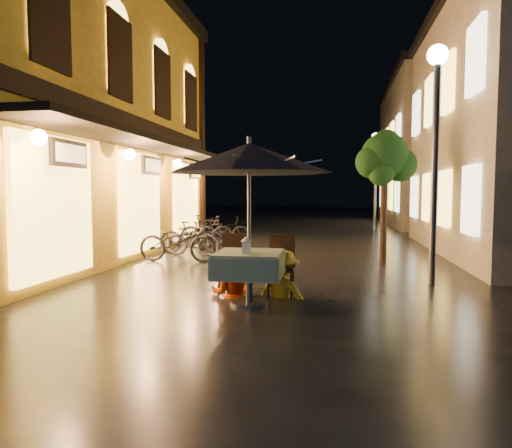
% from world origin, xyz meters
% --- Properties ---
extents(ground, '(90.00, 90.00, 0.00)m').
position_xyz_m(ground, '(0.00, 0.00, 0.00)').
color(ground, black).
rests_on(ground, ground).
extents(west_building, '(5.90, 11.40, 7.40)m').
position_xyz_m(west_building, '(-5.72, 4.00, 3.71)').
color(west_building, '#BF8A2A').
rests_on(west_building, ground).
extents(east_building_far, '(7.30, 10.30, 7.30)m').
position_xyz_m(east_building_far, '(7.49, 18.00, 3.66)').
color(east_building_far, beige).
rests_on(east_building_far, ground).
extents(street_tree, '(1.43, 1.20, 3.15)m').
position_xyz_m(street_tree, '(2.41, 4.51, 2.42)').
color(street_tree, black).
rests_on(street_tree, ground).
extents(streetlamp_near, '(0.36, 0.36, 4.23)m').
position_xyz_m(streetlamp_near, '(3.00, 2.00, 2.92)').
color(streetlamp_near, '#59595E').
rests_on(streetlamp_near, ground).
extents(streetlamp_far, '(0.36, 0.36, 4.23)m').
position_xyz_m(streetlamp_far, '(3.00, 14.00, 2.92)').
color(streetlamp_far, '#59595E').
rests_on(streetlamp_far, ground).
extents(cafe_table, '(0.99, 0.99, 0.78)m').
position_xyz_m(cafe_table, '(0.02, -0.02, 0.59)').
color(cafe_table, '#59595E').
rests_on(cafe_table, ground).
extents(patio_umbrella, '(2.39, 2.39, 2.46)m').
position_xyz_m(patio_umbrella, '(0.02, -0.02, 2.15)').
color(patio_umbrella, '#59595E').
rests_on(patio_umbrella, ground).
extents(cafe_chair_left, '(0.42, 0.42, 0.97)m').
position_xyz_m(cafe_chair_left, '(-0.38, 0.72, 0.54)').
color(cafe_chair_left, black).
rests_on(cafe_chair_left, ground).
extents(cafe_chair_right, '(0.42, 0.42, 0.97)m').
position_xyz_m(cafe_chair_right, '(0.42, 0.72, 0.54)').
color(cafe_chair_right, black).
rests_on(cafe_chair_right, ground).
extents(table_lantern, '(0.16, 0.16, 0.25)m').
position_xyz_m(table_lantern, '(0.02, -0.22, 0.92)').
color(table_lantern, white).
rests_on(table_lantern, cafe_table).
extents(person_orange, '(0.75, 0.61, 1.47)m').
position_xyz_m(person_orange, '(-0.35, 0.53, 0.74)').
color(person_orange, '#D34000').
rests_on(person_orange, ground).
extents(person_yellow, '(1.05, 0.78, 1.44)m').
position_xyz_m(person_yellow, '(0.46, 0.57, 0.72)').
color(person_yellow, gold).
rests_on(person_yellow, ground).
extents(bicycle_0, '(1.89, 0.72, 0.98)m').
position_xyz_m(bicycle_0, '(-2.41, 3.74, 0.49)').
color(bicycle_0, black).
rests_on(bicycle_0, ground).
extents(bicycle_1, '(1.54, 0.60, 0.90)m').
position_xyz_m(bicycle_1, '(-2.37, 4.78, 0.45)').
color(bicycle_1, black).
rests_on(bicycle_1, ground).
extents(bicycle_2, '(1.86, 0.76, 0.95)m').
position_xyz_m(bicycle_2, '(-2.50, 5.20, 0.48)').
color(bicycle_2, black).
rests_on(bicycle_2, ground).
extents(bicycle_3, '(1.68, 0.89, 0.97)m').
position_xyz_m(bicycle_3, '(-2.61, 6.93, 0.48)').
color(bicycle_3, black).
rests_on(bicycle_3, ground).
extents(bicycle_4, '(1.72, 0.88, 0.86)m').
position_xyz_m(bicycle_4, '(-2.30, 7.92, 0.43)').
color(bicycle_4, black).
rests_on(bicycle_4, ground).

